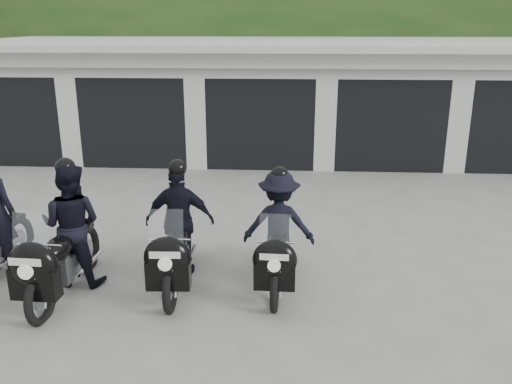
{
  "coord_description": "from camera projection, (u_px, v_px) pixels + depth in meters",
  "views": [
    {
      "loc": [
        0.65,
        -7.34,
        3.53
      ],
      "look_at": [
        0.2,
        0.38,
        1.05
      ],
      "focal_mm": 38.0,
      "sensor_mm": 36.0,
      "label": 1
    }
  ],
  "objects": [
    {
      "name": "ground",
      "position": [
        241.0,
        266.0,
        8.09
      ],
      "size": [
        80.0,
        80.0,
        0.0
      ],
      "primitive_type": "plane",
      "color": "#979791",
      "rests_on": "ground"
    },
    {
      "name": "garage_block",
      "position": [
        265.0,
        97.0,
        15.31
      ],
      "size": [
        16.4,
        6.8,
        2.96
      ],
      "color": "silver",
      "rests_on": "ground"
    },
    {
      "name": "background_vegetation",
      "position": [
        281.0,
        41.0,
        19.5
      ],
      "size": [
        20.0,
        3.9,
        5.8
      ],
      "color": "#1C3914",
      "rests_on": "ground"
    },
    {
      "name": "police_bike_b",
      "position": [
        66.0,
        235.0,
        7.2
      ],
      "size": [
        0.87,
        2.13,
        1.85
      ],
      "rotation": [
        0.0,
        0.0,
        -0.05
      ],
      "color": "black",
      "rests_on": "ground"
    },
    {
      "name": "police_bike_c",
      "position": [
        178.0,
        231.0,
        7.44
      ],
      "size": [
        0.99,
        2.04,
        1.77
      ],
      "rotation": [
        0.0,
        0.0,
        0.04
      ],
      "color": "black",
      "rests_on": "ground"
    },
    {
      "name": "police_bike_d",
      "position": [
        278.0,
        233.0,
        7.45
      ],
      "size": [
        1.02,
        1.93,
        1.68
      ],
      "rotation": [
        0.0,
        0.0,
        -0.03
      ],
      "color": "black",
      "rests_on": "ground"
    }
  ]
}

